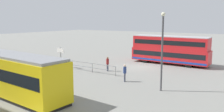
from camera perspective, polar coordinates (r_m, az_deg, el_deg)
ground_plane at (r=30.51m, az=6.93°, el=-2.63°), size 160.00×160.00×0.00m
double_decker_bus at (r=32.90m, az=13.91°, el=1.48°), size 10.53×2.63×3.86m
tram_yellow at (r=21.28m, az=-24.62°, el=-3.60°), size 13.57×3.46×3.39m
pedestrian_near_railing at (r=27.62m, az=-1.08°, el=-1.70°), size 0.45×0.45×1.71m
pedestrian_crossing at (r=23.00m, az=3.14°, el=-3.86°), size 0.44×0.44×1.72m
pedestrian_railing at (r=27.09m, az=-4.84°, el=-2.49°), size 6.54×0.21×1.08m
info_sign at (r=30.05m, az=-12.44°, el=0.57°), size 1.27×0.19×2.59m
street_lamp at (r=19.98m, az=12.16°, el=2.50°), size 0.36×0.36×6.67m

